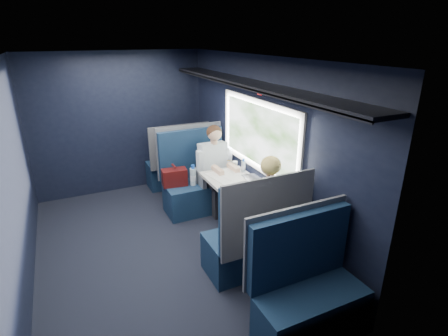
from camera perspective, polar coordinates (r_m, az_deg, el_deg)
name	(u,v)px	position (r m, az deg, el deg)	size (l,w,h in m)	color
ground	(159,250)	(4.57, -10.52, -13.03)	(2.80, 4.20, 0.01)	black
room_shell	(152,136)	(3.95, -11.60, 5.20)	(3.00, 4.40, 2.40)	black
table	(233,187)	(4.56, 1.51, -3.11)	(0.62, 1.00, 0.74)	#54565E
seat_bay_near	(195,183)	(5.32, -4.70, -2.38)	(1.05, 0.62, 1.26)	#0C1D36
seat_bay_far	(254,240)	(3.92, 4.93, -11.62)	(1.04, 0.62, 1.26)	#0C1D36
seat_row_front	(177,164)	(6.14, -7.63, 0.63)	(1.04, 0.51, 1.16)	#0C1D36
seat_row_back	(307,293)	(3.32, 13.36, -19.19)	(1.04, 0.51, 1.16)	#0C1D36
man	(216,165)	(5.15, -1.32, 0.44)	(0.53, 0.56, 1.32)	black
woman	(267,204)	(4.01, 6.97, -5.80)	(0.53, 0.56, 1.32)	black
papers	(235,178)	(4.63, 1.75, -1.65)	(0.49, 0.71, 0.01)	white
laptop	(257,174)	(4.63, 5.45, -0.91)	(0.26, 0.33, 0.23)	silver
bottle_small	(243,166)	(4.81, 3.19, 0.29)	(0.06, 0.06, 0.20)	silver
cup	(235,165)	(4.98, 1.79, 0.56)	(0.07, 0.07, 0.09)	white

